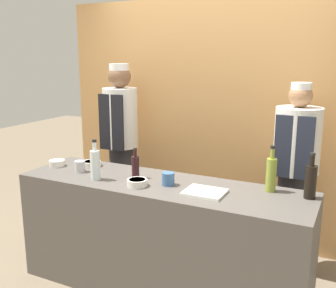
{
  "coord_description": "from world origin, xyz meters",
  "views": [
    {
      "loc": [
        1.32,
        -2.53,
        1.85
      ],
      "look_at": [
        0.0,
        0.13,
        1.18
      ],
      "focal_mm": 42.0,
      "sensor_mm": 36.0,
      "label": 1
    }
  ],
  "objects_px": {
    "sauce_bowl_red": "(137,182)",
    "cutting_board": "(205,192)",
    "chef_left": "(121,143)",
    "cup_blue": "(168,179)",
    "bottle_clear": "(95,164)",
    "sauce_bowl_yellow": "(92,163)",
    "sauce_bowl_orange": "(57,163)",
    "bottle_wine": "(135,166)",
    "bottle_soy": "(311,181)",
    "cup_steel": "(80,166)",
    "chef_right": "(295,173)",
    "bottle_oil": "(271,174)"
  },
  "relations": [
    {
      "from": "sauce_bowl_red",
      "to": "cutting_board",
      "type": "xyz_separation_m",
      "value": [
        0.51,
        0.07,
        -0.02
      ]
    },
    {
      "from": "chef_left",
      "to": "cup_blue",
      "type": "bearing_deg",
      "value": -40.44
    },
    {
      "from": "bottle_clear",
      "to": "sauce_bowl_yellow",
      "type": "bearing_deg",
      "value": 131.55
    },
    {
      "from": "sauce_bowl_yellow",
      "to": "sauce_bowl_orange",
      "type": "xyz_separation_m",
      "value": [
        -0.28,
        -0.13,
        0.0
      ]
    },
    {
      "from": "cup_blue",
      "to": "cutting_board",
      "type": "bearing_deg",
      "value": -9.46
    },
    {
      "from": "cutting_board",
      "to": "bottle_wine",
      "type": "distance_m",
      "value": 0.64
    },
    {
      "from": "bottle_soy",
      "to": "cup_steel",
      "type": "height_order",
      "value": "bottle_soy"
    },
    {
      "from": "sauce_bowl_yellow",
      "to": "bottle_clear",
      "type": "xyz_separation_m",
      "value": [
        0.26,
        -0.29,
        0.1
      ]
    },
    {
      "from": "sauce_bowl_orange",
      "to": "bottle_soy",
      "type": "xyz_separation_m",
      "value": [
        2.1,
        0.15,
        0.1
      ]
    },
    {
      "from": "bottle_wine",
      "to": "chef_right",
      "type": "relative_size",
      "value": 0.15
    },
    {
      "from": "sauce_bowl_red",
      "to": "chef_left",
      "type": "distance_m",
      "value": 1.19
    },
    {
      "from": "sauce_bowl_orange",
      "to": "cutting_board",
      "type": "distance_m",
      "value": 1.43
    },
    {
      "from": "cup_steel",
      "to": "chef_left",
      "type": "bearing_deg",
      "value": 99.03
    },
    {
      "from": "sauce_bowl_orange",
      "to": "sauce_bowl_red",
      "type": "xyz_separation_m",
      "value": [
        0.91,
        -0.15,
        -0.0
      ]
    },
    {
      "from": "bottle_oil",
      "to": "bottle_wine",
      "type": "bearing_deg",
      "value": -171.3
    },
    {
      "from": "sauce_bowl_red",
      "to": "sauce_bowl_orange",
      "type": "bearing_deg",
      "value": 170.53
    },
    {
      "from": "sauce_bowl_red",
      "to": "cup_steel",
      "type": "distance_m",
      "value": 0.62
    },
    {
      "from": "cutting_board",
      "to": "chef_right",
      "type": "xyz_separation_m",
      "value": [
        0.48,
        0.86,
        -0.03
      ]
    },
    {
      "from": "sauce_bowl_orange",
      "to": "bottle_wine",
      "type": "xyz_separation_m",
      "value": [
        0.8,
        0.02,
        0.07
      ]
    },
    {
      "from": "chef_left",
      "to": "bottle_oil",
      "type": "bearing_deg",
      "value": -19.86
    },
    {
      "from": "cup_blue",
      "to": "chef_right",
      "type": "relative_size",
      "value": 0.06
    },
    {
      "from": "sauce_bowl_yellow",
      "to": "bottle_soy",
      "type": "relative_size",
      "value": 0.49
    },
    {
      "from": "sauce_bowl_red",
      "to": "chef_right",
      "type": "bearing_deg",
      "value": 43.01
    },
    {
      "from": "bottle_oil",
      "to": "chef_left",
      "type": "relative_size",
      "value": 0.19
    },
    {
      "from": "bottle_soy",
      "to": "cup_steel",
      "type": "distance_m",
      "value": 1.81
    },
    {
      "from": "cutting_board",
      "to": "cup_blue",
      "type": "relative_size",
      "value": 2.88
    },
    {
      "from": "sauce_bowl_orange",
      "to": "bottle_clear",
      "type": "relative_size",
      "value": 0.42
    },
    {
      "from": "sauce_bowl_orange",
      "to": "bottle_clear",
      "type": "bearing_deg",
      "value": -16.6
    },
    {
      "from": "cup_steel",
      "to": "sauce_bowl_orange",
      "type": "bearing_deg",
      "value": 170.44
    },
    {
      "from": "bottle_oil",
      "to": "chef_right",
      "type": "distance_m",
      "value": 0.62
    },
    {
      "from": "cup_steel",
      "to": "cup_blue",
      "type": "bearing_deg",
      "value": 1.45
    },
    {
      "from": "bottle_oil",
      "to": "cup_steel",
      "type": "bearing_deg",
      "value": -171.63
    },
    {
      "from": "sauce_bowl_yellow",
      "to": "cutting_board",
      "type": "distance_m",
      "value": 1.17
    },
    {
      "from": "cup_blue",
      "to": "chef_right",
      "type": "distance_m",
      "value": 1.13
    },
    {
      "from": "sauce_bowl_yellow",
      "to": "chef_left",
      "type": "bearing_deg",
      "value": 99.93
    },
    {
      "from": "sauce_bowl_red",
      "to": "chef_right",
      "type": "xyz_separation_m",
      "value": [
        0.99,
        0.93,
        -0.05
      ]
    },
    {
      "from": "sauce_bowl_yellow",
      "to": "sauce_bowl_orange",
      "type": "relative_size",
      "value": 1.17
    },
    {
      "from": "bottle_wine",
      "to": "chef_right",
      "type": "distance_m",
      "value": 1.35
    },
    {
      "from": "sauce_bowl_yellow",
      "to": "sauce_bowl_red",
      "type": "xyz_separation_m",
      "value": [
        0.63,
        -0.29,
        0.0
      ]
    },
    {
      "from": "cutting_board",
      "to": "chef_left",
      "type": "height_order",
      "value": "chef_left"
    },
    {
      "from": "chef_left",
      "to": "bottle_clear",
      "type": "bearing_deg",
      "value": -68.23
    },
    {
      "from": "bottle_soy",
      "to": "cutting_board",
      "type": "bearing_deg",
      "value": -160.82
    },
    {
      "from": "sauce_bowl_yellow",
      "to": "sauce_bowl_red",
      "type": "height_order",
      "value": "sauce_bowl_red"
    },
    {
      "from": "sauce_bowl_yellow",
      "to": "sauce_bowl_red",
      "type": "distance_m",
      "value": 0.7
    },
    {
      "from": "sauce_bowl_yellow",
      "to": "bottle_soy",
      "type": "distance_m",
      "value": 1.82
    },
    {
      "from": "chef_left",
      "to": "sauce_bowl_red",
      "type": "bearing_deg",
      "value": -51.16
    },
    {
      "from": "sauce_bowl_red",
      "to": "bottle_soy",
      "type": "height_order",
      "value": "bottle_soy"
    },
    {
      "from": "bottle_oil",
      "to": "bottle_soy",
      "type": "xyz_separation_m",
      "value": [
        0.27,
        -0.02,
        -0.01
      ]
    },
    {
      "from": "sauce_bowl_yellow",
      "to": "sauce_bowl_red",
      "type": "bearing_deg",
      "value": -24.31
    },
    {
      "from": "sauce_bowl_yellow",
      "to": "bottle_oil",
      "type": "bearing_deg",
      "value": 1.5
    }
  ]
}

